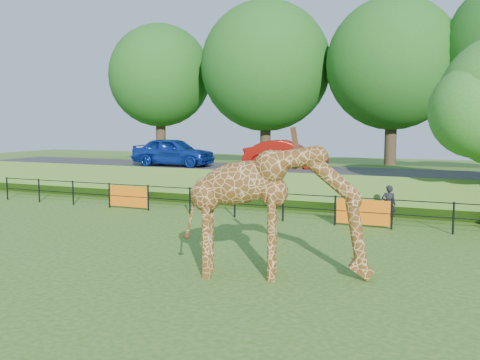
{
  "coord_description": "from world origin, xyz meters",
  "views": [
    {
      "loc": [
        6.42,
        -10.97,
        3.77
      ],
      "look_at": [
        0.05,
        3.78,
        2.0
      ],
      "focal_mm": 40.0,
      "sensor_mm": 36.0,
      "label": 1
    }
  ],
  "objects_px": {
    "giraffe": "(278,212)",
    "car_blue": "(173,152)",
    "car_red": "(286,154)",
    "visitor": "(389,204)"
  },
  "relations": [
    {
      "from": "giraffe",
      "to": "visitor",
      "type": "height_order",
      "value": "giraffe"
    },
    {
      "from": "car_red",
      "to": "visitor",
      "type": "xyz_separation_m",
      "value": [
        5.89,
        -5.66,
        -1.4
      ]
    },
    {
      "from": "giraffe",
      "to": "car_red",
      "type": "bearing_deg",
      "value": 91.47
    },
    {
      "from": "giraffe",
      "to": "visitor",
      "type": "bearing_deg",
      "value": 63.53
    },
    {
      "from": "giraffe",
      "to": "car_red",
      "type": "xyz_separation_m",
      "value": [
        -4.42,
        13.82,
        0.5
      ]
    },
    {
      "from": "visitor",
      "to": "giraffe",
      "type": "bearing_deg",
      "value": 72.26
    },
    {
      "from": "giraffe",
      "to": "car_red",
      "type": "height_order",
      "value": "giraffe"
    },
    {
      "from": "giraffe",
      "to": "visitor",
      "type": "relative_size",
      "value": 3.15
    },
    {
      "from": "giraffe",
      "to": "car_blue",
      "type": "xyz_separation_m",
      "value": [
        -10.22,
        12.49,
        0.55
      ]
    },
    {
      "from": "giraffe",
      "to": "car_blue",
      "type": "height_order",
      "value": "giraffe"
    }
  ]
}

